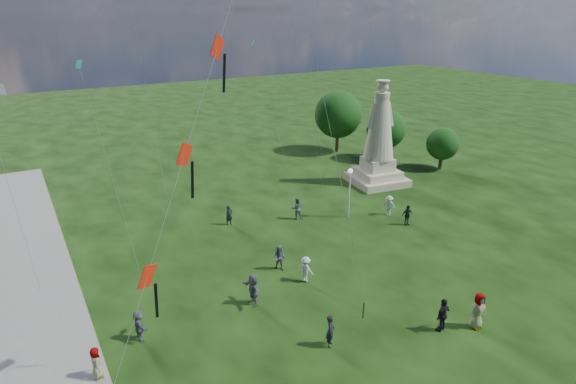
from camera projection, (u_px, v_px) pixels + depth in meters
waterfront at (8, 355)px, 21.89m from camera, size 200.00×200.00×1.51m
statue at (379, 146)px, 42.26m from camera, size 5.08×5.08×9.14m
lamppost at (350, 183)px, 35.30m from camera, size 0.36×0.36×3.86m
tree_row at (364, 122)px, 50.23m from camera, size 9.21×14.27×6.65m
person_0 at (330, 331)px, 22.17m from camera, size 0.68×0.70×1.62m
person_1 at (280, 258)px, 28.70m from camera, size 0.87×0.90×1.59m
person_2 at (306, 269)px, 27.53m from camera, size 0.90×1.11×1.53m
person_3 at (443, 315)px, 23.21m from camera, size 1.14×0.76×1.77m
person_4 at (478, 311)px, 23.41m from camera, size 0.93×0.58×1.90m
person_5 at (139, 325)px, 22.65m from camera, size 0.66×1.45×1.55m
person_6 at (229, 215)px, 34.78m from camera, size 0.58×0.41×1.49m
person_7 at (297, 208)px, 35.73m from camera, size 0.94×0.72×1.71m
person_8 at (389, 205)px, 36.41m from camera, size 1.03×1.12×1.56m
person_9 at (407, 215)px, 34.75m from camera, size 0.95×0.56×1.55m
person_10 at (97, 365)px, 20.17m from camera, size 0.50×0.75×1.46m
person_11 at (253, 289)px, 25.33m from camera, size 0.72×1.64×1.76m
red_kite_train at (215, 62)px, 18.02m from camera, size 12.23×9.35×20.80m
small_kites at (224, 22)px, 36.48m from camera, size 30.89×17.70×26.52m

